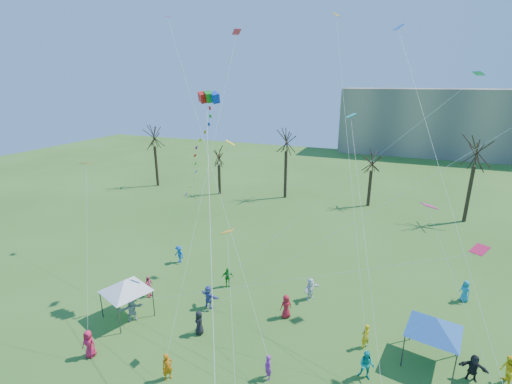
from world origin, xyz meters
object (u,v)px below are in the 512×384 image
at_px(distant_building, 480,124).
at_px(canopy_tent_white, 125,285).
at_px(big_box_kite, 201,154).
at_px(canopy_tent_blue, 435,324).

bearing_deg(distant_building, canopy_tent_white, -113.62).
bearing_deg(big_box_kite, distant_building, 68.02).
height_order(canopy_tent_white, canopy_tent_blue, canopy_tent_blue).
bearing_deg(canopy_tent_blue, big_box_kite, 177.27).
distance_m(big_box_kite, canopy_tent_white, 10.92).
distance_m(canopy_tent_white, canopy_tent_blue, 20.64).
xyz_separation_m(distant_building, canopy_tent_white, (-33.45, -76.50, -4.90)).
relative_size(distant_building, big_box_kite, 3.00).
xyz_separation_m(big_box_kite, canopy_tent_white, (-4.29, -4.24, -9.10)).
bearing_deg(canopy_tent_white, canopy_tent_blue, 9.68).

